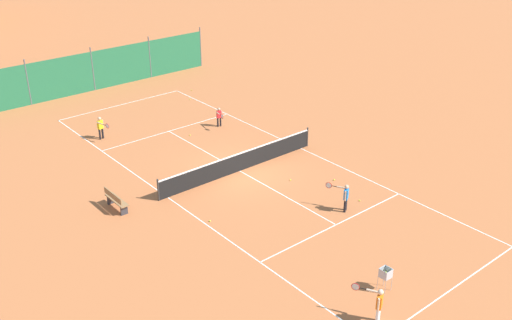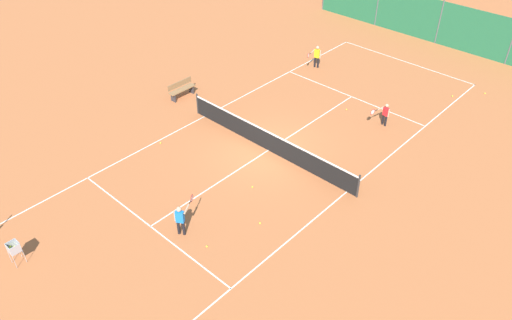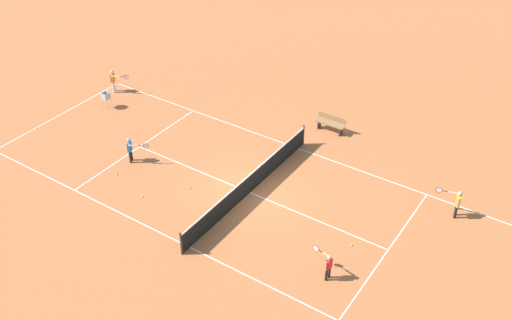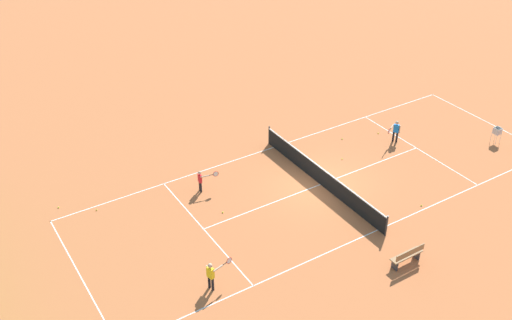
{
  "view_description": "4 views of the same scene",
  "coord_description": "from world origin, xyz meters",
  "px_view_note": "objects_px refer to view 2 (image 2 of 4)",
  "views": [
    {
      "loc": [
        -15.98,
        -20.44,
        13.14
      ],
      "look_at": [
        0.04,
        -1.19,
        1.02
      ],
      "focal_mm": 42.0,
      "sensor_mm": 36.0,
      "label": 1
    },
    {
      "loc": [
        11.56,
        -13.31,
        12.65
      ],
      "look_at": [
        1.37,
        -2.28,
        1.41
      ],
      "focal_mm": 35.0,
      "sensor_mm": 36.0,
      "label": 2
    },
    {
      "loc": [
        16.72,
        11.51,
        15.92
      ],
      "look_at": [
        -0.55,
        -0.05,
        1.37
      ],
      "focal_mm": 42.0,
      "sensor_mm": 36.0,
      "label": 3
    },
    {
      "loc": [
        -18.47,
        15.33,
        16.53
      ],
      "look_at": [
        1.92,
        2.49,
        1.21
      ],
      "focal_mm": 42.0,
      "sensor_mm": 36.0,
      "label": 4
    }
  ],
  "objects_px": {
    "tennis_ball_service_box": "(485,93)",
    "tennis_ball_alley_left": "(161,143)",
    "tennis_ball_by_net_right": "(207,246)",
    "courtside_bench": "(181,89)",
    "tennis_net": "(269,141)",
    "tennis_ball_alley_right": "(252,187)",
    "tennis_ball_mid_court": "(347,109)",
    "ball_hopper": "(14,249)",
    "tennis_ball_by_net_left": "(452,96)",
    "player_near_baseline": "(385,113)",
    "tennis_ball_far_corner": "(260,223)",
    "player_near_service": "(317,55)",
    "player_far_service": "(181,218)"
  },
  "relations": [
    {
      "from": "player_near_service",
      "to": "tennis_ball_mid_court",
      "type": "xyz_separation_m",
      "value": [
        3.93,
        -2.68,
        -0.71
      ]
    },
    {
      "from": "tennis_ball_service_box",
      "to": "ball_hopper",
      "type": "xyz_separation_m",
      "value": [
        -6.72,
        -21.71,
        0.63
      ]
    },
    {
      "from": "tennis_ball_far_corner",
      "to": "tennis_ball_alley_left",
      "type": "xyz_separation_m",
      "value": [
        -6.66,
        0.76,
        0.0
      ]
    },
    {
      "from": "player_near_service",
      "to": "tennis_ball_by_net_right",
      "type": "relative_size",
      "value": 19.31
    },
    {
      "from": "tennis_ball_by_net_left",
      "to": "ball_hopper",
      "type": "relative_size",
      "value": 0.07
    },
    {
      "from": "player_far_service",
      "to": "tennis_ball_alley_right",
      "type": "xyz_separation_m",
      "value": [
        0.11,
        3.5,
        -0.7
      ]
    },
    {
      "from": "tennis_net",
      "to": "tennis_ball_alley_left",
      "type": "bearing_deg",
      "value": -143.35
    },
    {
      "from": "tennis_ball_service_box",
      "to": "courtside_bench",
      "type": "relative_size",
      "value": 0.04
    },
    {
      "from": "tennis_ball_alley_left",
      "to": "courtside_bench",
      "type": "xyz_separation_m",
      "value": [
        -2.49,
        3.39,
        0.42
      ]
    },
    {
      "from": "player_far_service",
      "to": "player_near_baseline",
      "type": "relative_size",
      "value": 1.12
    },
    {
      "from": "player_near_baseline",
      "to": "tennis_ball_alley_right",
      "type": "height_order",
      "value": "player_near_baseline"
    },
    {
      "from": "tennis_ball_mid_court",
      "to": "courtside_bench",
      "type": "bearing_deg",
      "value": -146.33
    },
    {
      "from": "tennis_net",
      "to": "ball_hopper",
      "type": "distance_m",
      "value": 10.57
    },
    {
      "from": "tennis_net",
      "to": "player_near_service",
      "type": "relative_size",
      "value": 7.2
    },
    {
      "from": "player_near_service",
      "to": "tennis_ball_service_box",
      "type": "height_order",
      "value": "player_near_service"
    },
    {
      "from": "player_near_service",
      "to": "tennis_ball_service_box",
      "type": "bearing_deg",
      "value": 22.98
    },
    {
      "from": "tennis_ball_far_corner",
      "to": "tennis_ball_alley_left",
      "type": "bearing_deg",
      "value": 173.53
    },
    {
      "from": "tennis_ball_by_net_right",
      "to": "tennis_ball_alley_left",
      "type": "distance_m",
      "value": 6.72
    },
    {
      "from": "tennis_ball_by_net_right",
      "to": "courtside_bench",
      "type": "distance_m",
      "value": 10.61
    },
    {
      "from": "tennis_ball_mid_court",
      "to": "tennis_ball_by_net_left",
      "type": "relative_size",
      "value": 1.0
    },
    {
      "from": "tennis_ball_service_box",
      "to": "tennis_net",
      "type": "bearing_deg",
      "value": -113.39
    },
    {
      "from": "tennis_net",
      "to": "tennis_ball_by_net_left",
      "type": "height_order",
      "value": "tennis_net"
    },
    {
      "from": "player_near_service",
      "to": "tennis_ball_by_net_right",
      "type": "bearing_deg",
      "value": -67.51
    },
    {
      "from": "tennis_ball_alley_left",
      "to": "tennis_ball_by_net_left",
      "type": "height_order",
      "value": "same"
    },
    {
      "from": "tennis_ball_service_box",
      "to": "tennis_ball_alley_left",
      "type": "relative_size",
      "value": 1.0
    },
    {
      "from": "tennis_ball_far_corner",
      "to": "tennis_ball_alley_left",
      "type": "relative_size",
      "value": 1.0
    },
    {
      "from": "tennis_ball_alley_left",
      "to": "tennis_ball_by_net_left",
      "type": "relative_size",
      "value": 1.0
    },
    {
      "from": "player_far_service",
      "to": "tennis_ball_alley_right",
      "type": "bearing_deg",
      "value": 88.14
    },
    {
      "from": "tennis_net",
      "to": "tennis_ball_alley_right",
      "type": "height_order",
      "value": "tennis_net"
    },
    {
      "from": "tennis_ball_alley_right",
      "to": "tennis_ball_service_box",
      "type": "bearing_deg",
      "value": 74.89
    },
    {
      "from": "tennis_ball_by_net_right",
      "to": "player_far_service",
      "type": "bearing_deg",
      "value": -174.15
    },
    {
      "from": "tennis_ball_mid_court",
      "to": "ball_hopper",
      "type": "xyz_separation_m",
      "value": [
        -2.39,
        -15.53,
        0.63
      ]
    },
    {
      "from": "player_near_baseline",
      "to": "tennis_ball_alley_left",
      "type": "bearing_deg",
      "value": -128.88
    },
    {
      "from": "player_far_service",
      "to": "ball_hopper",
      "type": "bearing_deg",
      "value": -122.57
    },
    {
      "from": "tennis_ball_alley_left",
      "to": "courtside_bench",
      "type": "height_order",
      "value": "courtside_bench"
    },
    {
      "from": "player_near_service",
      "to": "tennis_ball_alley_right",
      "type": "relative_size",
      "value": 19.31
    },
    {
      "from": "tennis_net",
      "to": "tennis_ball_by_net_right",
      "type": "bearing_deg",
      "value": -68.64
    },
    {
      "from": "player_near_service",
      "to": "courtside_bench",
      "type": "height_order",
      "value": "player_near_service"
    },
    {
      "from": "tennis_ball_service_box",
      "to": "ball_hopper",
      "type": "bearing_deg",
      "value": -107.2
    },
    {
      "from": "tennis_ball_mid_court",
      "to": "tennis_ball_alley_right",
      "type": "bearing_deg",
      "value": -85.04
    },
    {
      "from": "tennis_ball_alley_left",
      "to": "tennis_ball_far_corner",
      "type": "bearing_deg",
      "value": -6.47
    },
    {
      "from": "courtside_bench",
      "to": "tennis_ball_far_corner",
      "type": "bearing_deg",
      "value": -24.35
    },
    {
      "from": "courtside_bench",
      "to": "tennis_ball_alley_right",
      "type": "bearing_deg",
      "value": -20.61
    },
    {
      "from": "tennis_ball_far_corner",
      "to": "courtside_bench",
      "type": "bearing_deg",
      "value": 155.65
    },
    {
      "from": "player_near_service",
      "to": "tennis_ball_far_corner",
      "type": "bearing_deg",
      "value": -61.63
    },
    {
      "from": "tennis_ball_alley_right",
      "to": "tennis_ball_mid_court",
      "type": "xyz_separation_m",
      "value": [
        -0.65,
        7.44,
        0.0
      ]
    },
    {
      "from": "tennis_ball_mid_court",
      "to": "tennis_ball_by_net_left",
      "type": "bearing_deg",
      "value": 56.0
    },
    {
      "from": "tennis_ball_alley_left",
      "to": "courtside_bench",
      "type": "relative_size",
      "value": 0.04
    },
    {
      "from": "tennis_ball_alley_right",
      "to": "tennis_ball_by_net_left",
      "type": "height_order",
      "value": "same"
    },
    {
      "from": "player_near_baseline",
      "to": "tennis_ball_service_box",
      "type": "height_order",
      "value": "player_near_baseline"
    }
  ]
}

